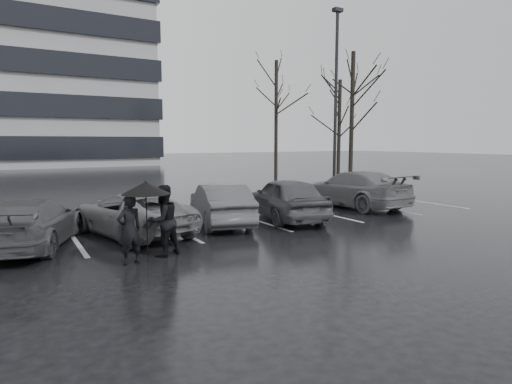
{
  "coord_description": "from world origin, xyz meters",
  "views": [
    {
      "loc": [
        -6.44,
        -9.98,
        2.61
      ],
      "look_at": [
        -0.04,
        1.0,
        1.1
      ],
      "focal_mm": 30.0,
      "sensor_mm": 36.0,
      "label": 1
    }
  ],
  "objects_px": {
    "car_west_a": "(220,204)",
    "pedestrian_left": "(129,230)",
    "lamp_post": "(335,110)",
    "tree_east": "(352,119)",
    "tree_ne": "(339,129)",
    "pedestrian_right": "(163,221)",
    "car_west_c": "(32,223)",
    "tree_north": "(276,119)",
    "car_main": "(286,198)",
    "car_east": "(353,189)",
    "car_west_b": "(132,213)"
  },
  "relations": [
    {
      "from": "car_west_a",
      "to": "pedestrian_left",
      "type": "xyz_separation_m",
      "value": [
        -3.57,
        -3.02,
        0.1
      ]
    },
    {
      "from": "lamp_post",
      "to": "tree_east",
      "type": "distance_m",
      "value": 4.66
    },
    {
      "from": "lamp_post",
      "to": "tree_ne",
      "type": "distance_m",
      "value": 9.25
    },
    {
      "from": "lamp_post",
      "to": "tree_east",
      "type": "height_order",
      "value": "lamp_post"
    },
    {
      "from": "lamp_post",
      "to": "tree_ne",
      "type": "xyz_separation_m",
      "value": [
        6.22,
        6.81,
        -0.72
      ]
    },
    {
      "from": "pedestrian_right",
      "to": "tree_ne",
      "type": "height_order",
      "value": "tree_ne"
    },
    {
      "from": "car_west_c",
      "to": "tree_north",
      "type": "xyz_separation_m",
      "value": [
        17.01,
        15.24,
        3.65
      ]
    },
    {
      "from": "car_west_a",
      "to": "tree_north",
      "type": "bearing_deg",
      "value": -115.0
    },
    {
      "from": "car_main",
      "to": "tree_east",
      "type": "bearing_deg",
      "value": -130.25
    },
    {
      "from": "pedestrian_left",
      "to": "tree_east",
      "type": "height_order",
      "value": "tree_east"
    },
    {
      "from": "car_west_a",
      "to": "tree_east",
      "type": "bearing_deg",
      "value": -134.96
    },
    {
      "from": "car_west_c",
      "to": "tree_ne",
      "type": "distance_m",
      "value": 24.06
    },
    {
      "from": "car_main",
      "to": "pedestrian_right",
      "type": "height_order",
      "value": "pedestrian_right"
    },
    {
      "from": "pedestrian_left",
      "to": "tree_ne",
      "type": "distance_m",
      "value": 24.15
    },
    {
      "from": "car_east",
      "to": "tree_east",
      "type": "relative_size",
      "value": 0.62
    },
    {
      "from": "car_main",
      "to": "lamp_post",
      "type": "distance_m",
      "value": 9.33
    },
    {
      "from": "lamp_post",
      "to": "tree_north",
      "type": "distance_m",
      "value": 10.18
    },
    {
      "from": "car_west_b",
      "to": "pedestrian_right",
      "type": "height_order",
      "value": "pedestrian_right"
    },
    {
      "from": "tree_east",
      "to": "lamp_post",
      "type": "bearing_deg",
      "value": -142.92
    },
    {
      "from": "lamp_post",
      "to": "tree_east",
      "type": "xyz_separation_m",
      "value": [
        3.72,
        2.81,
        -0.22
      ]
    },
    {
      "from": "tree_north",
      "to": "car_east",
      "type": "bearing_deg",
      "value": -111.19
    },
    {
      "from": "car_east",
      "to": "lamp_post",
      "type": "height_order",
      "value": "lamp_post"
    },
    {
      "from": "car_main",
      "to": "lamp_post",
      "type": "relative_size",
      "value": 0.45
    },
    {
      "from": "car_west_b",
      "to": "car_west_c",
      "type": "height_order",
      "value": "car_west_c"
    },
    {
      "from": "lamp_post",
      "to": "tree_ne",
      "type": "height_order",
      "value": "lamp_post"
    },
    {
      "from": "car_west_a",
      "to": "pedestrian_left",
      "type": "relative_size",
      "value": 2.61
    },
    {
      "from": "car_west_b",
      "to": "car_east",
      "type": "relative_size",
      "value": 0.87
    },
    {
      "from": "car_main",
      "to": "pedestrian_right",
      "type": "xyz_separation_m",
      "value": [
        -5.0,
        -2.4,
        0.1
      ]
    },
    {
      "from": "car_main",
      "to": "tree_ne",
      "type": "distance_m",
      "value": 18.03
    },
    {
      "from": "pedestrian_left",
      "to": "tree_north",
      "type": "xyz_separation_m",
      "value": [
        15.28,
        17.93,
        3.5
      ]
    },
    {
      "from": "pedestrian_left",
      "to": "car_west_b",
      "type": "bearing_deg",
      "value": -118.01
    },
    {
      "from": "car_west_a",
      "to": "tree_east",
      "type": "xyz_separation_m",
      "value": [
        12.71,
        7.91,
        3.36
      ]
    },
    {
      "from": "car_west_b",
      "to": "pedestrian_right",
      "type": "xyz_separation_m",
      "value": [
        0.06,
        -2.6,
        0.21
      ]
    },
    {
      "from": "tree_east",
      "to": "tree_ne",
      "type": "height_order",
      "value": "tree_east"
    },
    {
      "from": "car_west_a",
      "to": "tree_ne",
      "type": "height_order",
      "value": "tree_ne"
    },
    {
      "from": "car_east",
      "to": "tree_north",
      "type": "height_order",
      "value": "tree_north"
    },
    {
      "from": "pedestrian_left",
      "to": "pedestrian_right",
      "type": "height_order",
      "value": "pedestrian_right"
    },
    {
      "from": "pedestrian_left",
      "to": "car_main",
      "type": "bearing_deg",
      "value": -168.14
    },
    {
      "from": "car_west_b",
      "to": "pedestrian_left",
      "type": "xyz_separation_m",
      "value": [
        -0.78,
        -2.9,
        0.15
      ]
    },
    {
      "from": "car_west_b",
      "to": "tree_ne",
      "type": "bearing_deg",
      "value": -159.87
    },
    {
      "from": "car_west_c",
      "to": "pedestrian_right",
      "type": "relative_size",
      "value": 2.55
    },
    {
      "from": "car_main",
      "to": "car_west_c",
      "type": "relative_size",
      "value": 1.0
    },
    {
      "from": "tree_north",
      "to": "lamp_post",
      "type": "bearing_deg",
      "value": -105.47
    },
    {
      "from": "lamp_post",
      "to": "car_west_c",
      "type": "bearing_deg",
      "value": -159.18
    },
    {
      "from": "car_main",
      "to": "car_east",
      "type": "bearing_deg",
      "value": -154.65
    },
    {
      "from": "car_main",
      "to": "tree_north",
      "type": "relative_size",
      "value": 0.49
    },
    {
      "from": "car_main",
      "to": "tree_ne",
      "type": "height_order",
      "value": "tree_ne"
    },
    {
      "from": "tree_east",
      "to": "tree_north",
      "type": "distance_m",
      "value": 7.08
    },
    {
      "from": "tree_ne",
      "to": "tree_north",
      "type": "distance_m",
      "value": 4.67
    },
    {
      "from": "car_west_c",
      "to": "lamp_post",
      "type": "height_order",
      "value": "lamp_post"
    }
  ]
}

